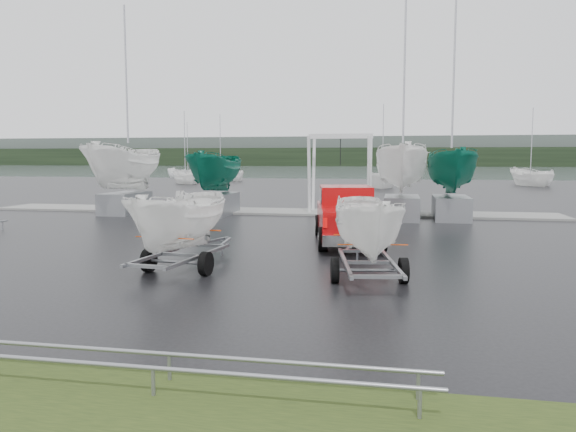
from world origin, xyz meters
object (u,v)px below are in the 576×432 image
Objects in this scene: trailer_parked at (179,172)px; boat_hoist at (340,162)px; trailer_hitched at (370,177)px; pickup_truck at (347,213)px.

trailer_parked reaches higher than boat_hoist.
pickup_truck is at bearing 90.00° from trailer_hitched.
trailer_parked is 15.83m from boat_hoist.
trailer_hitched is at bearing 4.32° from trailer_parked.
trailer_parked reaches higher than pickup_truck.
trailer_hitched is 4.76m from trailer_parked.
trailer_parked is (-3.70, -6.12, 1.57)m from pickup_truck.
pickup_truck is 1.27× the size of trailer_parked.
trailer_hitched is at bearing -90.00° from pickup_truck.
trailer_parked is (-4.76, 0.13, 0.08)m from trailer_hitched.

